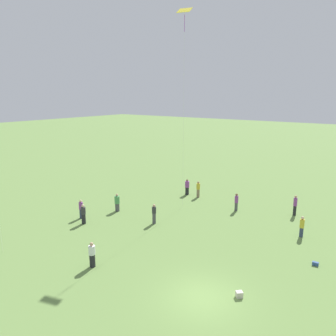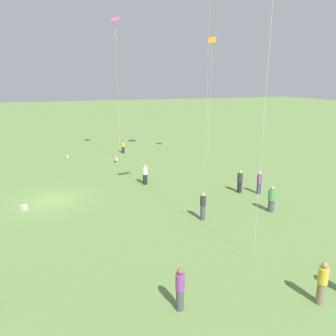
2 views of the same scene
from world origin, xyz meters
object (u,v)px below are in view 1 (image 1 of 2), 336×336
object	(u,v)px
person_2	(154,214)
person_4	(187,187)
person_7	(302,227)
person_3	(236,202)
picnic_bag_2	(239,294)
person_5	(295,205)
person_6	(81,209)
person_1	(92,255)
person_8	(198,189)
person_11	(117,203)
kite_3	(185,18)
person_9	(83,214)
picnic_bag_0	(315,264)

from	to	relation	value
person_2	person_4	world-z (taller)	person_4
person_2	person_7	bearing A→B (deg)	152.24
person_2	person_3	distance (m)	8.30
person_7	picnic_bag_2	xyz separation A→B (m)	(10.17, -0.70, -0.67)
person_5	picnic_bag_2	distance (m)	14.72
person_6	person_1	bearing A→B (deg)	-146.19
picnic_bag_2	person_8	bearing A→B (deg)	-142.12
person_4	person_6	xyz separation A→B (m)	(11.53, -3.92, 0.01)
person_11	picnic_bag_2	xyz separation A→B (m)	(5.92, 15.05, -0.66)
person_6	person_5	bearing A→B (deg)	-73.04
person_3	person_11	xyz separation A→B (m)	(6.65, -9.19, -0.05)
person_2	person_4	xyz separation A→B (m)	(-8.70, -2.18, -0.02)
person_3	person_5	distance (m)	5.28
person_5	person_6	xyz separation A→B (m)	(11.95, -15.38, -0.10)
person_3	picnic_bag_2	bearing A→B (deg)	-32.52
person_4	person_7	bearing A→B (deg)	20.29
kite_3	picnic_bag_2	bearing A→B (deg)	-14.85
person_4	person_7	world-z (taller)	person_4
person_3	person_6	distance (m)	14.43
person_5	person_7	world-z (taller)	person_5
person_2	picnic_bag_2	size ratio (longest dim) A/B	3.69
person_5	person_8	bearing A→B (deg)	141.36
person_5	person_6	bearing A→B (deg)	176.14
person_3	picnic_bag_2	distance (m)	13.88
person_6	picnic_bag_2	distance (m)	16.64
person_1	person_5	distance (m)	18.94
person_2	person_9	world-z (taller)	person_2
person_3	picnic_bag_0	bearing A→B (deg)	-4.74
person_1	person_9	xyz separation A→B (m)	(-4.45, -6.13, 0.02)
person_6	picnic_bag_0	size ratio (longest dim) A/B	4.33
person_1	person_6	xyz separation A→B (m)	(-5.20, -7.34, 0.03)
person_8	picnic_bag_0	bearing A→B (deg)	-101.91
person_2	person_6	size ratio (longest dim) A/B	1.01
person_4	picnic_bag_0	distance (m)	17.17
person_4	person_6	bearing A→B (deg)	-71.32
person_1	person_11	size ratio (longest dim) A/B	0.99
kite_3	person_5	bearing A→B (deg)	53.62
person_4	picnic_bag_2	bearing A→B (deg)	-11.31
person_3	person_8	world-z (taller)	person_8
person_6	person_11	world-z (taller)	person_6
person_6	person_8	bearing A→B (deg)	-46.24
person_4	person_1	bearing A→B (deg)	-40.99
person_1	picnic_bag_2	world-z (taller)	person_1
person_8	picnic_bag_2	xyz separation A→B (m)	(14.13, 10.99, -0.71)
person_9	person_4	bearing A→B (deg)	135.61
person_3	person_11	world-z (taller)	person_3
person_2	person_11	world-z (taller)	person_2
person_4	person_9	xyz separation A→B (m)	(12.28, -2.72, -0.00)
person_2	person_5	world-z (taller)	person_5
person_11	kite_3	distance (m)	17.70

